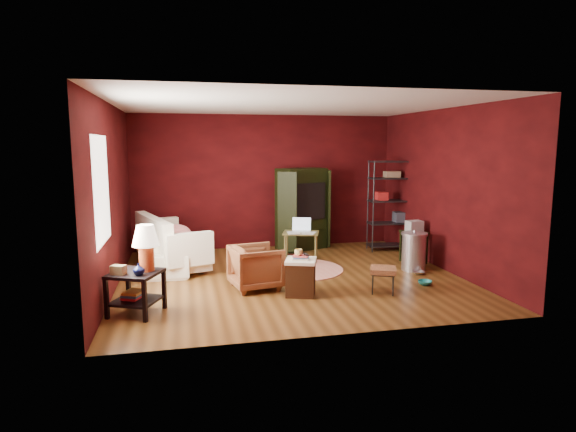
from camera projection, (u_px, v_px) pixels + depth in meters
name	position (u px, v px, depth m)	size (l,w,h in m)	color
room	(288.00, 193.00, 7.75)	(5.54, 5.04, 2.84)	brown
sofa	(168.00, 245.00, 8.63)	(1.98, 0.58, 0.77)	white
armchair	(256.00, 265.00, 7.32)	(0.71, 0.66, 0.73)	black
pet_bowl_steel	(419.00, 268.00, 8.15)	(0.22, 0.05, 0.22)	#A8ABAF
pet_bowl_turquoise	(425.00, 278.00, 7.53)	(0.21, 0.07, 0.21)	#25AEAF
vase	(139.00, 269.00, 6.03)	(0.15, 0.15, 0.15)	#0B113B
mug	(299.00, 252.00, 6.94)	(0.12, 0.09, 0.12)	#F0D775
side_table	(141.00, 261.00, 6.20)	(0.77, 0.77, 1.16)	black
sofa_cushions	(169.00, 244.00, 8.61)	(1.38, 2.17, 0.85)	white
hamper	(301.00, 276.00, 7.01)	(0.55, 0.55, 0.61)	#41200F
footstool	(383.00, 271.00, 7.11)	(0.49, 0.49, 0.38)	black
rug_round	(299.00, 269.00, 8.48)	(2.02, 2.02, 0.01)	white
rug_oriental	(279.00, 260.00, 9.12)	(1.21, 0.82, 0.01)	#471213
laptop_desk	(301.00, 235.00, 9.02)	(0.76, 0.66, 0.81)	brown
tv_armoire	(302.00, 207.00, 10.04)	(1.23, 1.00, 1.70)	black
wire_shelving	(392.00, 201.00, 9.93)	(0.94, 0.47, 1.86)	#303539
small_stand	(414.00, 231.00, 8.90)	(0.43, 0.43, 0.79)	black
trash_can	(414.00, 251.00, 8.40)	(0.53, 0.53, 0.72)	silver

